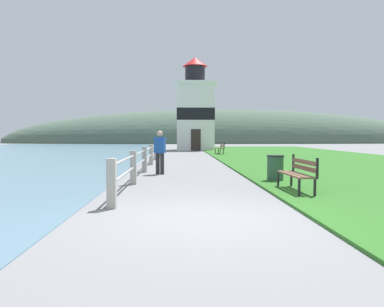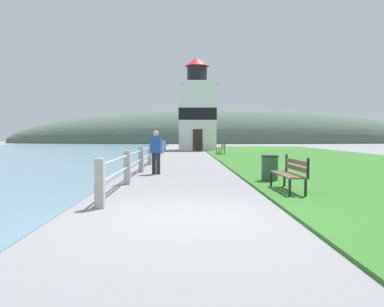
% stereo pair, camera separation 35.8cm
% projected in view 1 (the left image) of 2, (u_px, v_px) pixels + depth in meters
% --- Properties ---
extents(ground_plane, '(160.00, 160.00, 0.00)m').
position_uv_depth(ground_plane, '(203.00, 219.00, 6.55)').
color(ground_plane, slate).
extents(grass_verge, '(12.00, 46.54, 0.06)m').
position_uv_depth(grass_verge, '(317.00, 159.00, 22.32)').
color(grass_verge, '#2D6623').
rests_on(grass_verge, ground_plane).
extents(seawall_railing, '(0.18, 25.55, 1.00)m').
position_uv_depth(seawall_railing, '(154.00, 152.00, 20.12)').
color(seawall_railing, '#A8A399').
rests_on(seawall_railing, ground_plane).
extents(park_bench_near, '(0.51, 1.75, 0.94)m').
position_uv_depth(park_bench_near, '(299.00, 172.00, 9.46)').
color(park_bench_near, brown).
rests_on(park_bench_near, ground_plane).
extents(park_bench_midway, '(0.52, 1.84, 0.94)m').
position_uv_depth(park_bench_midway, '(221.00, 147.00, 27.79)').
color(park_bench_midway, brown).
rests_on(park_bench_midway, ground_plane).
extents(lighthouse, '(4.02, 4.02, 8.92)m').
position_uv_depth(lighthouse, '(195.00, 111.00, 36.18)').
color(lighthouse, white).
rests_on(lighthouse, ground_plane).
extents(person_strolling, '(0.44, 0.33, 1.62)m').
position_uv_depth(person_strolling, '(160.00, 151.00, 13.90)').
color(person_strolling, '#28282D').
rests_on(person_strolling, ground_plane).
extents(trash_bin, '(0.54, 0.54, 0.84)m').
position_uv_depth(trash_bin, '(275.00, 169.00, 11.60)').
color(trash_bin, '#2D5138').
rests_on(trash_bin, ground_plane).
extents(distant_hillside, '(80.00, 16.00, 12.00)m').
position_uv_depth(distant_hillside, '(225.00, 143.00, 67.76)').
color(distant_hillside, '#475B4C').
rests_on(distant_hillside, ground_plane).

